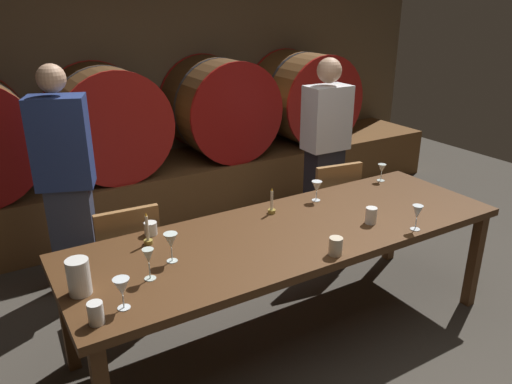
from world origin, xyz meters
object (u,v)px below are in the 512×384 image
at_px(wine_glass_right, 417,213).
at_px(wine_glass_center_right, 317,187).
at_px(wine_barrel_far_right, 304,97).
at_px(candle_left, 148,235).
at_px(wine_barrel_center_left, 106,121).
at_px(pitcher, 79,277).
at_px(wine_glass_far_left, 122,288).
at_px(guest_right, 325,151).
at_px(cup_center_left, 151,228).
at_px(dining_table, 292,239).
at_px(chair_right, 330,206).
at_px(wine_glass_left, 148,257).
at_px(wine_glass_center_left, 171,241).
at_px(wine_glass_far_right, 382,169).
at_px(candle_right, 272,206).
at_px(cup_far_left, 96,313).
at_px(cup_center_right, 336,246).
at_px(guest_left, 67,184).
at_px(wine_barrel_center_right, 219,108).
at_px(chair_left, 128,259).
at_px(cup_far_right, 371,215).

bearing_deg(wine_glass_right, wine_glass_center_right, 108.84).
distance_m(wine_barrel_far_right, candle_left, 3.26).
bearing_deg(wine_barrel_center_left, pitcher, -108.87).
bearing_deg(wine_glass_far_left, wine_glass_center_right, 20.37).
bearing_deg(guest_right, wine_glass_center_right, 49.49).
bearing_deg(pitcher, cup_center_left, 40.45).
height_order(dining_table, chair_right, chair_right).
bearing_deg(wine_glass_center_right, wine_glass_right, -71.16).
xyz_separation_m(wine_glass_left, wine_glass_center_left, (0.17, 0.11, -0.00)).
bearing_deg(dining_table, candle_left, 161.38).
distance_m(dining_table, guest_right, 1.49).
bearing_deg(wine_glass_right, wine_glass_far_right, 59.38).
bearing_deg(wine_glass_far_left, wine_barrel_center_left, 75.65).
bearing_deg(wine_glass_far_right, cup_center_left, 179.07).
height_order(candle_right, wine_glass_far_left, candle_right).
bearing_deg(wine_barrel_far_right, dining_table, -127.53).
distance_m(dining_table, chair_right, 1.10).
bearing_deg(dining_table, guest_right, 43.76).
xyz_separation_m(wine_glass_left, cup_far_left, (-0.33, -0.23, -0.07)).
height_order(wine_barrel_center_left, wine_glass_center_right, wine_barrel_center_left).
height_order(wine_glass_center_left, wine_glass_far_right, wine_glass_center_left).
bearing_deg(candle_left, cup_center_right, -37.94).
distance_m(guest_left, wine_glass_right, 2.38).
relative_size(guest_left, wine_glass_center_right, 11.80).
height_order(wine_glass_right, cup_far_left, wine_glass_right).
bearing_deg(wine_glass_center_right, wine_glass_left, -163.82).
distance_m(wine_glass_center_left, wine_glass_right, 1.49).
xyz_separation_m(candle_left, wine_glass_center_left, (0.04, -0.26, 0.07)).
bearing_deg(cup_center_right, guest_right, 53.39).
bearing_deg(candle_left, wine_barrel_center_left, 80.44).
bearing_deg(guest_right, wine_barrel_center_right, -70.92).
relative_size(wine_glass_center_right, cup_far_left, 1.39).
bearing_deg(wine_glass_center_left, wine_glass_center_right, 13.33).
bearing_deg(wine_barrel_far_right, wine_glass_far_right, -108.76).
height_order(guest_left, guest_right, guest_left).
xyz_separation_m(wine_barrel_far_right, wine_glass_center_left, (-2.53, -2.26, -0.16)).
xyz_separation_m(chair_left, wine_glass_center_left, (0.07, -0.65, 0.39)).
distance_m(candle_right, wine_glass_center_left, 0.86).
relative_size(dining_table, cup_center_left, 35.57).
relative_size(wine_barrel_center_right, candle_right, 5.56).
relative_size(wine_barrel_center_right, wine_glass_center_left, 6.05).
xyz_separation_m(dining_table, guest_right, (1.07, 1.02, 0.14)).
xyz_separation_m(candle_left, cup_far_right, (1.31, -0.46, -0.00)).
xyz_separation_m(candle_right, wine_glass_far_right, (1.07, 0.08, 0.05)).
relative_size(wine_barrel_center_left, cup_far_right, 9.62).
height_order(chair_left, wine_glass_center_left, wine_glass_center_left).
xyz_separation_m(guest_right, wine_glass_left, (-2.02, -1.12, 0.05)).
distance_m(wine_barrel_center_right, chair_left, 2.29).
height_order(candle_left, candle_right, candle_left).
bearing_deg(cup_center_right, wine_glass_far_left, 174.85).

